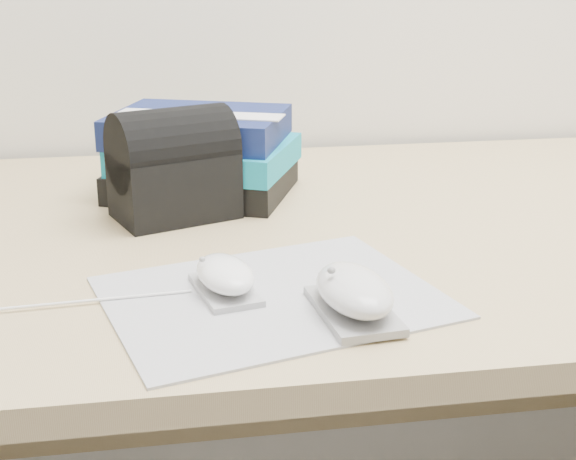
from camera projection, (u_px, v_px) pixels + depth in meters
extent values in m
cube|color=tan|center=(315.00, 232.00, 1.03)|extent=(1.60, 0.80, 0.03)
cube|color=tan|center=(274.00, 350.00, 1.50)|extent=(1.52, 0.03, 0.35)
cube|color=gray|center=(272.00, 297.00, 0.79)|extent=(0.37, 0.32, 0.00)
cube|color=#A9A9AC|center=(225.00, 290.00, 0.80)|extent=(0.07, 0.10, 0.01)
ellipsoid|color=white|center=(225.00, 274.00, 0.79)|extent=(0.07, 0.10, 0.03)
ellipsoid|color=#969699|center=(202.00, 259.00, 0.78)|extent=(0.01, 0.01, 0.01)
cube|color=gray|center=(353.00, 310.00, 0.75)|extent=(0.08, 0.12, 0.01)
ellipsoid|color=silver|center=(354.00, 290.00, 0.74)|extent=(0.08, 0.12, 0.03)
ellipsoid|color=gray|center=(331.00, 270.00, 0.73)|extent=(0.01, 0.01, 0.01)
cylinder|color=white|center=(74.00, 302.00, 0.77)|extent=(0.23, 0.02, 0.00)
cube|color=black|center=(203.00, 180.00, 1.13)|extent=(0.29, 0.26, 0.04)
cube|color=#0F8FAD|center=(206.00, 155.00, 1.12)|extent=(0.28, 0.26, 0.04)
cube|color=navy|center=(199.00, 127.00, 1.11)|extent=(0.28, 0.25, 0.04)
cube|color=white|center=(199.00, 115.00, 1.08)|extent=(0.23, 0.12, 0.00)
cube|color=black|center=(174.00, 185.00, 1.02)|extent=(0.17, 0.15, 0.08)
cylinder|color=black|center=(172.00, 148.00, 1.01)|extent=(0.17, 0.15, 0.10)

